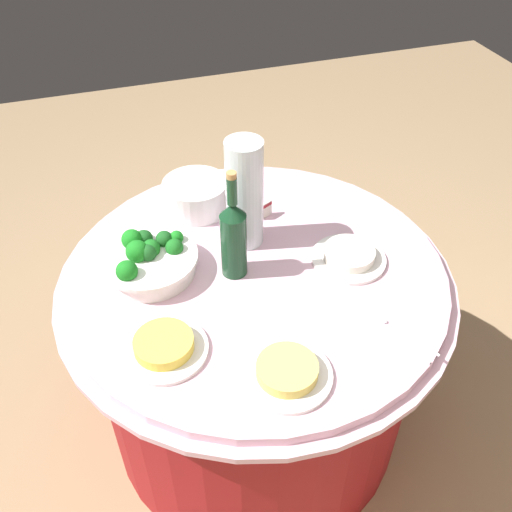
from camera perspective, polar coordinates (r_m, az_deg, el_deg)
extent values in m
plane|color=#9E7F5B|center=(2.21, 0.00, -15.61)|extent=(6.00, 6.00, 0.00)
cylinder|color=maroon|center=(1.93, 0.00, -10.00)|extent=(1.01, 1.01, 0.69)
cylinder|color=#E0B2C6|center=(1.66, 0.00, -2.33)|extent=(1.16, 1.16, 0.02)
cylinder|color=#E0B2C6|center=(1.65, 0.00, -1.70)|extent=(1.10, 1.10, 0.03)
cylinder|color=white|center=(1.64, -10.66, -0.92)|extent=(0.26, 0.26, 0.05)
cylinder|color=white|center=(1.62, -10.80, -0.10)|extent=(0.28, 0.28, 0.01)
sphere|color=#197B1E|center=(1.61, -11.89, 0.45)|extent=(0.07, 0.07, 0.07)
sphere|color=#197A1E|center=(1.65, -8.03, 1.87)|extent=(0.04, 0.04, 0.04)
sphere|color=#197D1E|center=(1.65, -12.42, 1.64)|extent=(0.06, 0.06, 0.06)
sphere|color=#19661E|center=(1.62, -8.24, 0.85)|extent=(0.05, 0.05, 0.05)
sphere|color=#196C1E|center=(1.62, -10.54, 0.77)|extent=(0.05, 0.05, 0.05)
sphere|color=#19561E|center=(1.65, -9.24, 1.69)|extent=(0.05, 0.05, 0.05)
sphere|color=#19781E|center=(1.56, -12.90, -1.50)|extent=(0.06, 0.06, 0.06)
sphere|color=#19551E|center=(1.67, -11.24, 1.73)|extent=(0.05, 0.05, 0.05)
sphere|color=#19531E|center=(1.60, -10.87, 0.31)|extent=(0.05, 0.05, 0.05)
cylinder|color=white|center=(1.87, -6.00, 4.97)|extent=(0.21, 0.21, 0.01)
cylinder|color=white|center=(1.87, -6.03, 5.22)|extent=(0.21, 0.21, 0.01)
cylinder|color=white|center=(1.86, -6.05, 5.47)|extent=(0.21, 0.21, 0.01)
cylinder|color=white|center=(1.86, -6.07, 5.72)|extent=(0.21, 0.21, 0.01)
cylinder|color=white|center=(1.85, -6.09, 5.97)|extent=(0.21, 0.21, 0.01)
cylinder|color=white|center=(1.85, -6.11, 6.22)|extent=(0.21, 0.21, 0.01)
cylinder|color=white|center=(1.84, -6.13, 6.48)|extent=(0.21, 0.21, 0.01)
cylinder|color=white|center=(1.83, -6.16, 6.73)|extent=(0.21, 0.21, 0.01)
cylinder|color=white|center=(1.83, -6.18, 6.99)|extent=(0.21, 0.21, 0.01)
cylinder|color=white|center=(1.82, -6.20, 7.25)|extent=(0.21, 0.21, 0.01)
cylinder|color=#153C22|center=(1.57, -2.26, 1.14)|extent=(0.07, 0.07, 0.20)
cone|color=#153C22|center=(1.49, -2.38, 4.67)|extent=(0.07, 0.07, 0.04)
cylinder|color=#153C22|center=(1.46, -2.44, 6.56)|extent=(0.03, 0.03, 0.08)
cylinder|color=#B2844C|center=(1.43, -2.50, 8.15)|extent=(0.03, 0.03, 0.02)
cylinder|color=silver|center=(1.64, -1.16, 6.27)|extent=(0.11, 0.11, 0.34)
sphere|color=#E5B26B|center=(1.71, -1.78, 2.57)|extent=(0.06, 0.06, 0.06)
sphere|color=#E5B26B|center=(1.70, -0.58, 2.41)|extent=(0.06, 0.06, 0.06)
sphere|color=#E5B26B|center=(1.73, -0.95, 3.13)|extent=(0.06, 0.06, 0.06)
sphere|color=#72C64C|center=(1.67, -1.58, 3.78)|extent=(0.06, 0.06, 0.06)
sphere|color=#72C64C|center=(1.68, -0.42, 4.07)|extent=(0.06, 0.06, 0.06)
sphere|color=#72C64C|center=(1.70, -1.39, 4.52)|extent=(0.06, 0.06, 0.06)
sphere|color=red|center=(1.63, -1.20, 5.17)|extent=(0.06, 0.06, 0.06)
sphere|color=red|center=(1.66, -0.49, 5.79)|extent=(0.06, 0.06, 0.06)
sphere|color=red|center=(1.66, -1.75, 5.83)|extent=(0.06, 0.06, 0.06)
sphere|color=#E5B26B|center=(1.60, -0.79, 6.77)|extent=(0.06, 0.06, 0.06)
sphere|color=#E5B26B|center=(1.63, -0.81, 7.49)|extent=(0.06, 0.06, 0.06)
sphere|color=#E5B26B|center=(1.62, -1.92, 7.12)|extent=(0.06, 0.06, 0.06)
sphere|color=#72C64C|center=(1.58, -0.51, 8.55)|extent=(0.06, 0.06, 0.06)
sphere|color=#72C64C|center=(1.61, -1.26, 9.12)|extent=(0.06, 0.06, 0.06)
sphere|color=#72C64C|center=(1.58, -1.83, 8.47)|extent=(0.06, 0.06, 0.06)
cylinder|color=silver|center=(1.51, 15.64, -7.83)|extent=(0.06, 0.15, 0.01)
cylinder|color=silver|center=(1.49, 14.77, -8.52)|extent=(0.06, 0.15, 0.01)
sphere|color=silver|center=(1.53, 12.91, -6.47)|extent=(0.01, 0.01, 0.01)
cylinder|color=white|center=(1.68, 9.30, -0.28)|extent=(0.22, 0.22, 0.01)
cylinder|color=white|center=(1.67, 9.38, 0.23)|extent=(0.15, 0.15, 0.03)
cylinder|color=white|center=(1.44, -9.21, -9.28)|extent=(0.22, 0.22, 0.01)
cylinder|color=#F2D14C|center=(1.43, -9.30, -8.73)|extent=(0.15, 0.15, 0.03)
cylinder|color=white|center=(1.38, 3.13, -11.89)|extent=(0.22, 0.22, 0.01)
cylinder|color=#EACC60|center=(1.36, 3.16, -11.36)|extent=(0.15, 0.15, 0.03)
cube|color=white|center=(1.81, 0.96, 4.68)|extent=(0.05, 0.03, 0.05)
cube|color=maroon|center=(1.80, 0.97, 5.13)|extent=(0.05, 0.03, 0.01)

